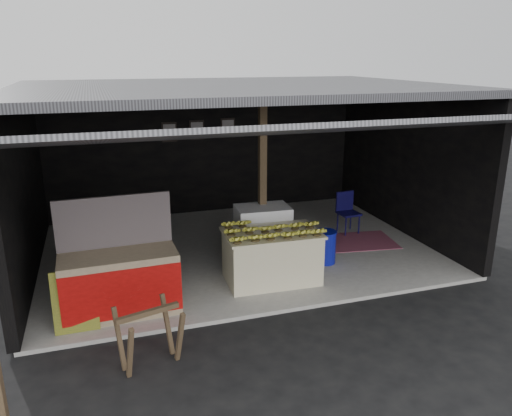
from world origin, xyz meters
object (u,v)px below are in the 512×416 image
object	(u,v)px
water_barrel	(325,248)
plastic_chair	(347,209)
banana_table	(272,256)
neighbor_stall	(120,280)
white_crate	(263,235)
sawhorse	(149,331)

from	to	relation	value
water_barrel	plastic_chair	distance (m)	1.73
water_barrel	banana_table	bearing A→B (deg)	-160.48
banana_table	water_barrel	distance (m)	1.19
banana_table	water_barrel	bearing A→B (deg)	21.86
neighbor_stall	white_crate	bearing A→B (deg)	22.43
sawhorse	banana_table	bearing A→B (deg)	22.84
neighbor_stall	sawhorse	distance (m)	1.34
white_crate	plastic_chair	bearing A→B (deg)	27.61
banana_table	white_crate	size ratio (longest dim) A/B	1.52
banana_table	sawhorse	size ratio (longest dim) A/B	1.91
white_crate	neighbor_stall	world-z (taller)	neighbor_stall
banana_table	plastic_chair	distance (m)	2.80
neighbor_stall	water_barrel	world-z (taller)	neighbor_stall
sawhorse	water_barrel	xyz separation A→B (m)	(3.19, 2.04, -0.13)
banana_table	neighbor_stall	bearing A→B (deg)	-169.71
white_crate	sawhorse	size ratio (longest dim) A/B	1.26
neighbor_stall	water_barrel	distance (m)	3.52
white_crate	plastic_chair	world-z (taller)	white_crate
plastic_chair	water_barrel	bearing A→B (deg)	-134.16
neighbor_stall	sawhorse	bearing A→B (deg)	-81.28
sawhorse	neighbor_stall	bearing A→B (deg)	84.85
banana_table	neighbor_stall	xyz separation A→B (m)	(-2.32, -0.32, 0.07)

